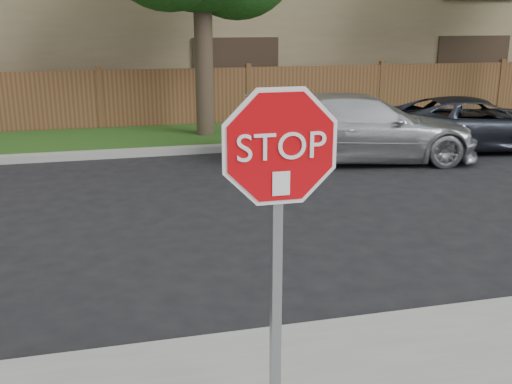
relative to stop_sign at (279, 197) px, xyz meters
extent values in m
plane|color=black|center=(-1.13, 1.48, -1.83)|extent=(90.00, 90.00, 0.00)
cube|color=gray|center=(-1.13, 9.63, -1.75)|extent=(70.00, 0.30, 0.15)
cube|color=#1E4714|center=(-1.13, 11.28, -1.77)|extent=(70.00, 3.00, 0.12)
cube|color=brown|center=(-1.13, 12.88, -1.03)|extent=(70.00, 0.12, 1.60)
cube|color=#887954|center=(-1.13, 18.48, 1.17)|extent=(34.00, 8.00, 6.00)
cylinder|color=#382B21|center=(1.37, 11.18, 0.13)|extent=(0.44, 0.44, 3.92)
cube|color=gray|center=(0.00, 0.05, -0.58)|extent=(0.06, 0.06, 2.30)
cylinder|color=white|center=(0.00, -0.02, 0.32)|extent=(1.01, 0.02, 1.01)
cylinder|color=#B9070C|center=(0.00, -0.03, 0.32)|extent=(0.93, 0.02, 0.93)
cube|color=white|center=(0.00, -0.05, 0.10)|extent=(0.11, 0.00, 0.15)
imported|color=silver|center=(4.16, 8.07, -1.13)|extent=(5.06, 2.72, 1.39)
imported|color=#2C303B|center=(7.07, 8.48, -1.23)|extent=(4.52, 2.58, 1.19)
camera|label=1|loc=(-1.00, -3.39, 1.06)|focal=42.00mm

